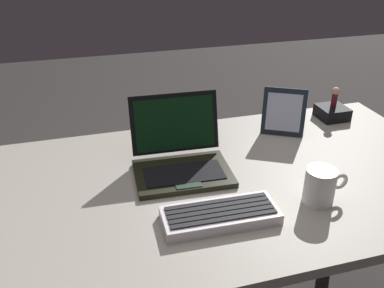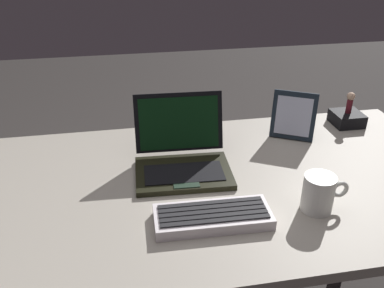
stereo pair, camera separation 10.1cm
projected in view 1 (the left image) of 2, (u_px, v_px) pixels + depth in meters
The scene contains 7 objects.
desk at pixel (192, 207), 1.26m from camera, with size 1.69×0.80×0.75m.
laptop_front at pixel (180, 158), 1.27m from camera, with size 0.29×0.26×0.21m.
external_keyboard at pixel (220, 215), 1.06m from camera, with size 0.30×0.13×0.03m.
photo_frame at pixel (284, 112), 1.47m from camera, with size 0.15×0.11×0.17m.
figurine_stand at pixel (332, 113), 1.61m from camera, with size 0.11×0.11×0.05m, color black.
figurine at pixel (335, 96), 1.58m from camera, with size 0.03×0.03×0.08m.
coffee_mug at pixel (320, 186), 1.12m from camera, with size 0.13×0.08×0.10m.
Camera 1 is at (-0.28, -0.98, 1.43)m, focal length 39.16 mm.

